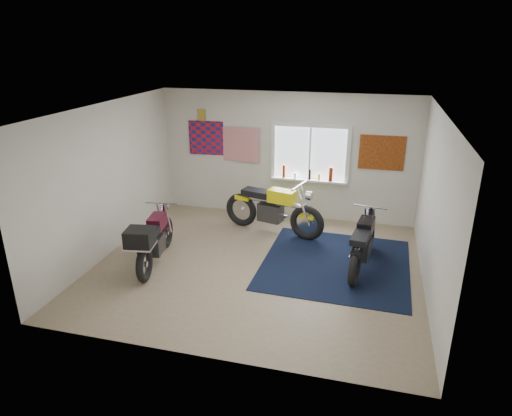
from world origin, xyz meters
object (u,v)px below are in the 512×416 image
(yellow_triumph, at_px, (273,210))
(black_chrome_bike, at_px, (363,245))
(maroon_tourer, at_px, (152,240))
(navy_rug, at_px, (335,264))

(yellow_triumph, bearing_deg, black_chrome_bike, -17.21)
(black_chrome_bike, distance_m, maroon_tourer, 3.58)
(yellow_triumph, height_order, maroon_tourer, yellow_triumph)
(navy_rug, xyz_separation_m, yellow_triumph, (-1.39, 1.08, 0.48))
(yellow_triumph, xyz_separation_m, maroon_tourer, (-1.65, -1.97, 0.02))
(navy_rug, height_order, maroon_tourer, maroon_tourer)
(maroon_tourer, bearing_deg, yellow_triumph, -49.64)
(yellow_triumph, relative_size, maroon_tourer, 1.14)
(black_chrome_bike, height_order, maroon_tourer, black_chrome_bike)
(navy_rug, bearing_deg, maroon_tourer, -163.70)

